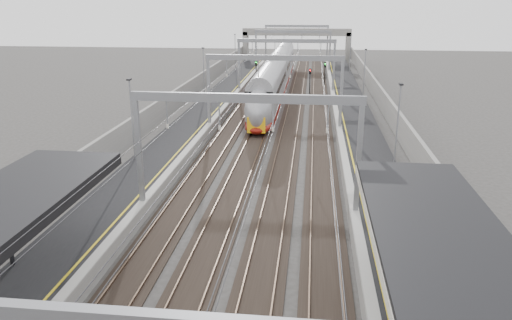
# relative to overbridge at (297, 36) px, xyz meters

# --- Properties ---
(platform_left) EXTENTS (4.00, 120.00, 1.00)m
(platform_left) POSITION_rel_overbridge_xyz_m (-8.00, -55.00, -4.81)
(platform_left) COLOR black
(platform_left) RESTS_ON ground
(platform_right) EXTENTS (4.00, 120.00, 1.00)m
(platform_right) POSITION_rel_overbridge_xyz_m (8.00, -55.00, -4.81)
(platform_right) COLOR black
(platform_right) RESTS_ON ground
(tracks) EXTENTS (11.40, 140.00, 0.20)m
(tracks) POSITION_rel_overbridge_xyz_m (0.00, -55.00, -5.26)
(tracks) COLOR black
(tracks) RESTS_ON ground
(overhead_line) EXTENTS (13.00, 140.00, 6.60)m
(overhead_line) POSITION_rel_overbridge_xyz_m (0.00, -48.38, 0.83)
(overhead_line) COLOR gray
(overhead_line) RESTS_ON platform_left
(overbridge) EXTENTS (22.00, 2.20, 6.90)m
(overbridge) POSITION_rel_overbridge_xyz_m (0.00, 0.00, 0.00)
(overbridge) COLOR gray
(overbridge) RESTS_ON ground
(wall_left) EXTENTS (0.30, 120.00, 3.20)m
(wall_left) POSITION_rel_overbridge_xyz_m (-11.20, -55.00, -3.71)
(wall_left) COLOR gray
(wall_left) RESTS_ON ground
(wall_right) EXTENTS (0.30, 120.00, 3.20)m
(wall_right) POSITION_rel_overbridge_xyz_m (11.20, -55.00, -3.71)
(wall_right) COLOR gray
(wall_right) RESTS_ON ground
(train) EXTENTS (2.72, 49.63, 4.31)m
(train) POSITION_rel_overbridge_xyz_m (-1.50, -36.69, -3.20)
(train) COLOR maroon
(train) RESTS_ON ground
(signal_green) EXTENTS (0.32, 0.32, 3.48)m
(signal_green) POSITION_rel_overbridge_xyz_m (-5.20, -27.33, -2.89)
(signal_green) COLOR black
(signal_green) RESTS_ON ground
(signal_red_near) EXTENTS (0.32, 0.32, 3.48)m
(signal_red_near) POSITION_rel_overbridge_xyz_m (3.20, -35.55, -2.89)
(signal_red_near) COLOR black
(signal_red_near) RESTS_ON ground
(signal_red_far) EXTENTS (0.32, 0.32, 3.48)m
(signal_red_far) POSITION_rel_overbridge_xyz_m (5.40, -27.92, -2.89)
(signal_red_far) COLOR black
(signal_red_far) RESTS_ON ground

